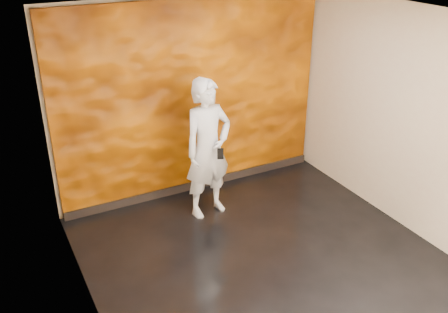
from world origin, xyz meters
TOP-DOWN VIEW (x-y plane):
  - room at (0.00, 0.00)m, footprint 4.02×4.02m
  - feature_wall at (0.00, 1.96)m, footprint 3.90×0.06m
  - baseboard at (0.00, 1.92)m, footprint 3.90×0.04m
  - man at (-0.12, 1.25)m, footprint 0.75×0.56m
  - phone at (-0.08, 0.98)m, footprint 0.08×0.04m

SIDE VIEW (x-z plane):
  - baseboard at x=0.00m, z-range 0.00..0.12m
  - man at x=-0.12m, z-range 0.00..1.90m
  - phone at x=-0.08m, z-range 0.91..1.05m
  - feature_wall at x=0.00m, z-range 0.00..2.75m
  - room at x=0.00m, z-range -0.01..2.81m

